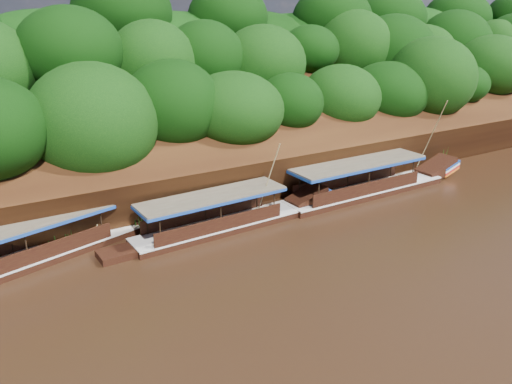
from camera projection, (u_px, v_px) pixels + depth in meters
ground at (325, 264)px, 27.77m from camera, size 160.00×160.00×0.00m
riverbank at (169, 144)px, 45.40m from camera, size 120.00×30.06×19.40m
boat_0 at (374, 185)px, 38.48m from camera, size 16.91×3.48×7.52m
boat_1 at (234, 219)px, 32.38m from camera, size 14.56×2.96×6.00m
boat_2 at (51, 247)px, 28.50m from camera, size 16.01×6.35×5.91m
reeds at (198, 206)px, 33.56m from camera, size 50.33×2.33×1.95m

